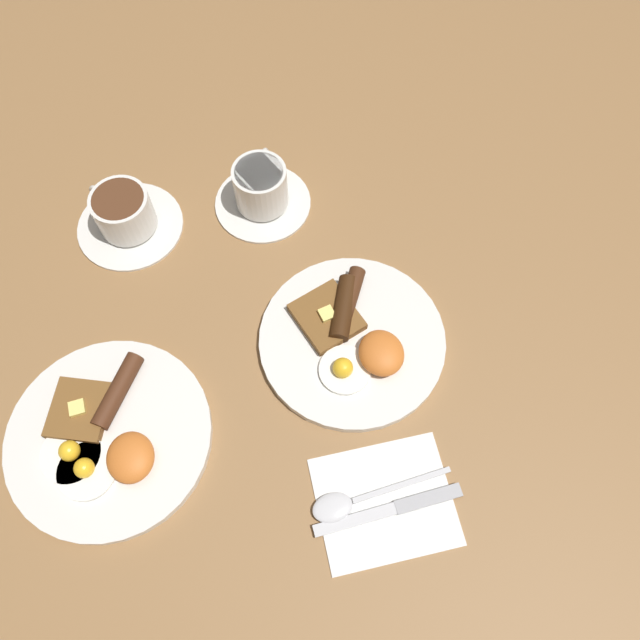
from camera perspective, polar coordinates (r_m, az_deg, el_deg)
The scene contains 8 objects.
ground_plane at distance 0.89m, azimuth 2.93°, elevation -2.08°, with size 3.00×3.00×0.00m, color olive.
breakfast_plate_near at distance 0.88m, azimuth 2.94°, elevation -1.63°, with size 0.26×0.26×0.05m.
breakfast_plate_far at distance 0.87m, azimuth -18.87°, elevation -10.05°, with size 0.27×0.27×0.05m.
teacup_near at distance 0.98m, azimuth -5.39°, elevation 11.75°, with size 0.15×0.15×0.08m.
teacup_far at distance 1.00m, azimuth -17.40°, elevation 9.13°, with size 0.16×0.16×0.07m.
napkin at distance 0.83m, azimuth 5.94°, elevation -16.16°, with size 0.15×0.17×0.01m, color white.
knife at distance 0.82m, azimuth 7.05°, elevation -16.66°, with size 0.02×0.19×0.01m.
spoon at distance 0.82m, azimuth 2.43°, elevation -16.37°, with size 0.04×0.18×0.01m.
Camera 1 is at (-0.33, 0.14, 0.81)m, focal length 35.00 mm.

